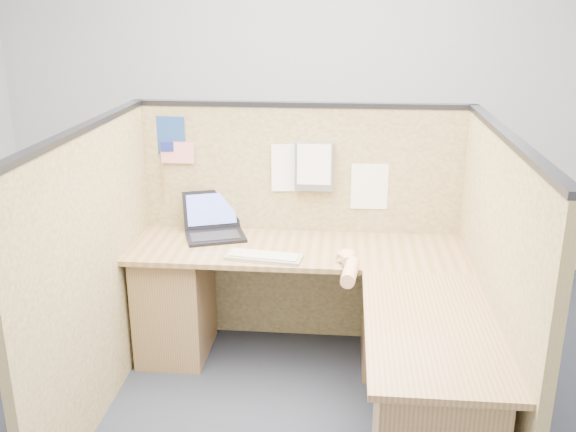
# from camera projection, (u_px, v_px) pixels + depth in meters

# --- Properties ---
(floor) EXTENTS (5.00, 5.00, 0.00)m
(floor) POSITION_uv_depth(u_px,v_px,m) (286.00, 425.00, 3.34)
(floor) COLOR #20242E
(floor) RESTS_ON ground
(wall_back) EXTENTS (5.00, 0.00, 5.00)m
(wall_back) POSITION_uv_depth(u_px,v_px,m) (313.00, 95.00, 5.02)
(wall_back) COLOR #9B9FA0
(wall_back) RESTS_ON floor
(cubicle_partitions) EXTENTS (2.06, 1.83, 1.53)m
(cubicle_partitions) POSITION_uv_depth(u_px,v_px,m) (293.00, 258.00, 3.50)
(cubicle_partitions) COLOR brown
(cubicle_partitions) RESTS_ON floor
(l_desk) EXTENTS (1.95, 1.75, 0.73)m
(l_desk) POSITION_uv_depth(u_px,v_px,m) (325.00, 333.00, 3.47)
(l_desk) COLOR brown
(l_desk) RESTS_ON floor
(laptop) EXTENTS (0.41, 0.44, 0.25)m
(laptop) POSITION_uv_depth(u_px,v_px,m) (218.00, 225.00, 3.94)
(laptop) COLOR black
(laptop) RESTS_ON l_desk
(keyboard) EXTENTS (0.44, 0.20, 0.03)m
(keyboard) POSITION_uv_depth(u_px,v_px,m) (264.00, 257.00, 3.57)
(keyboard) COLOR gray
(keyboard) RESTS_ON l_desk
(mouse) EXTENTS (0.13, 0.09, 0.05)m
(mouse) POSITION_uv_depth(u_px,v_px,m) (347.00, 259.00, 3.52)
(mouse) COLOR silver
(mouse) RESTS_ON l_desk
(hand_forearm) EXTENTS (0.12, 0.41, 0.09)m
(hand_forearm) POSITION_uv_depth(u_px,v_px,m) (349.00, 266.00, 3.38)
(hand_forearm) COLOR tan
(hand_forearm) RESTS_ON l_desk
(blue_poster) EXTENTS (0.18, 0.02, 0.23)m
(blue_poster) POSITION_uv_depth(u_px,v_px,m) (171.00, 136.00, 3.90)
(blue_poster) COLOR navy
(blue_poster) RESTS_ON cubicle_partitions
(american_flag) EXTENTS (0.21, 0.01, 0.36)m
(american_flag) POSITION_uv_depth(u_px,v_px,m) (174.00, 155.00, 3.93)
(american_flag) COLOR olive
(american_flag) RESTS_ON cubicle_partitions
(file_holder) EXTENTS (0.23, 0.05, 0.29)m
(file_holder) POSITION_uv_depth(u_px,v_px,m) (314.00, 166.00, 3.85)
(file_holder) COLOR slate
(file_holder) RESTS_ON cubicle_partitions
(paper_left) EXTENTS (0.23, 0.03, 0.29)m
(paper_left) POSITION_uv_depth(u_px,v_px,m) (290.00, 168.00, 3.90)
(paper_left) COLOR white
(paper_left) RESTS_ON cubicle_partitions
(paper_right) EXTENTS (0.22, 0.01, 0.28)m
(paper_right) POSITION_uv_depth(u_px,v_px,m) (369.00, 187.00, 3.89)
(paper_right) COLOR white
(paper_right) RESTS_ON cubicle_partitions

